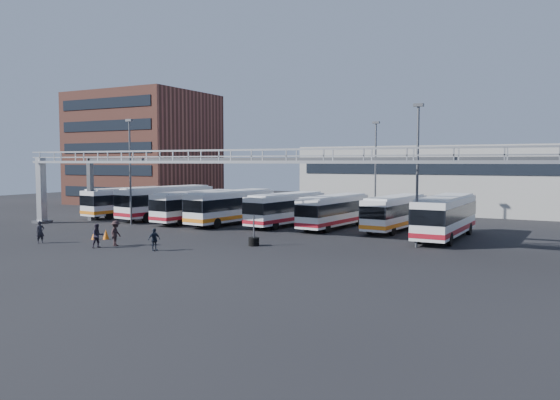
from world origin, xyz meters
The scene contains 22 objects.
ground centered at (0.00, 0.00, 0.00)m, with size 140.00×140.00×0.00m, color black.
gantry centered at (0.00, 5.87, 5.51)m, with size 51.40×5.15×7.10m.
apartment_building centered at (-34.00, 30.00, 8.00)m, with size 18.00×15.00×16.00m, color brown.
warehouse centered at (12.00, 38.00, 4.00)m, with size 42.00×14.00×8.00m, color #9E9E99.
light_pole_left centered at (-16.00, 8.00, 5.73)m, with size 0.70×0.35×10.21m.
light_pole_mid centered at (12.00, 7.00, 5.73)m, with size 0.70×0.35×10.21m.
light_pole_back centered at (4.00, 22.00, 5.73)m, with size 0.70×0.35×10.21m.
bus_0 centered at (-22.10, 13.98, 1.79)m, with size 3.86×10.86×3.23m.
bus_1 centered at (-16.54, 13.91, 1.93)m, with size 4.46×11.78×3.50m.
bus_2 centered at (-11.73, 12.76, 1.76)m, with size 3.67×10.66×3.17m.
bus_3 centered at (-7.60, 12.92, 1.84)m, with size 3.76×11.15×3.32m.
bus_4 centered at (-2.25, 14.25, 1.73)m, with size 3.71×10.53×3.13m.
bus_5 centered at (2.53, 14.56, 1.70)m, with size 3.25×10.27×3.07m.
bus_6 centered at (7.96, 15.62, 1.71)m, with size 3.26×10.36×3.10m.
bus_7 centered at (12.96, 12.34, 1.89)m, with size 2.95×11.33×3.42m.
pedestrian_a centered at (-13.51, -4.27, 0.84)m, with size 0.61×0.40×1.68m, color black.
pedestrian_b centered at (-7.98, -3.86, 0.86)m, with size 0.84×0.65×1.72m, color #2B2433.
pedestrian_c centered at (-7.48, -2.59, 0.93)m, with size 1.20×0.69×1.86m, color #2E1E20.
pedestrian_d centered at (-3.55, -2.96, 0.78)m, with size 0.91×0.38×1.56m, color #1A212F.
cone_left centered at (-11.44, -0.95, 0.35)m, with size 0.44×0.44×0.70m, color orange.
cone_right centered at (-10.70, -0.43, 0.39)m, with size 0.49×0.49×0.78m, color orange.
tire_stack centered at (1.35, 2.19, 0.38)m, with size 0.78×0.78×2.24m.
Camera 1 is at (21.60, -31.71, 6.11)m, focal length 35.00 mm.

